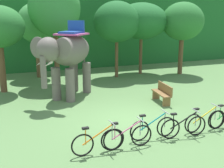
# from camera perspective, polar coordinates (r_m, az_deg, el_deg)

# --- Properties ---
(ground_plane) EXTENTS (80.00, 80.00, 0.00)m
(ground_plane) POSITION_cam_1_polar(r_m,az_deg,el_deg) (11.46, 3.49, -7.30)
(ground_plane) COLOR #567F47
(foliage_hedge) EXTENTS (36.00, 6.00, 6.36)m
(foliage_hedge) POSITION_cam_1_polar(r_m,az_deg,el_deg) (24.40, -10.61, 11.43)
(foliage_hedge) COLOR #1E6028
(foliage_hedge) RESTS_ON ground
(tree_center_left) EXTENTS (2.41, 2.41, 4.79)m
(tree_center_left) POSITION_cam_1_polar(r_m,az_deg,el_deg) (19.26, -14.77, 11.49)
(tree_center_left) COLOR brown
(tree_center_left) RESTS_ON ground
(tree_far_right) EXTENTS (2.95, 2.95, 6.00)m
(tree_far_right) POSITION_cam_1_polar(r_m,az_deg,el_deg) (17.13, -11.37, 14.46)
(tree_far_right) COLOR brown
(tree_far_right) RESTS_ON ground
(tree_left) EXTENTS (2.95, 2.95, 4.90)m
(tree_left) POSITION_cam_1_polar(r_m,az_deg,el_deg) (18.67, 0.95, 12.21)
(tree_left) COLOR brown
(tree_left) RESTS_ON ground
(tree_far_left) EXTENTS (3.50, 3.50, 4.83)m
(tree_far_left) POSITION_cam_1_polar(r_m,az_deg,el_deg) (19.87, 5.86, 12.29)
(tree_far_left) COLOR brown
(tree_far_left) RESTS_ON ground
(tree_center) EXTENTS (2.83, 2.83, 4.87)m
(tree_center) POSITION_cam_1_polar(r_m,az_deg,el_deg) (20.28, 13.83, 11.93)
(tree_center) COLOR brown
(tree_center) RESTS_ON ground
(elephant) EXTENTS (3.57, 3.78, 3.78)m
(elephant) POSITION_cam_1_polar(r_m,az_deg,el_deg) (14.20, -8.76, 5.91)
(elephant) COLOR #665E56
(elephant) RESTS_ON ground
(bike_orange) EXTENTS (1.71, 0.52, 0.92)m
(bike_orange) POSITION_cam_1_polar(r_m,az_deg,el_deg) (8.83, -2.74, -11.30)
(bike_orange) COLOR black
(bike_orange) RESTS_ON ground
(bike_pink) EXTENTS (1.71, 0.52, 0.92)m
(bike_pink) POSITION_cam_1_polar(r_m,az_deg,el_deg) (9.13, 2.94, -10.40)
(bike_pink) COLOR black
(bike_pink) RESTS_ON ground
(bike_teal) EXTENTS (1.71, 0.52, 0.92)m
(bike_teal) POSITION_cam_1_polar(r_m,az_deg,el_deg) (9.86, 8.10, -8.62)
(bike_teal) COLOR black
(bike_teal) RESTS_ON ground
(bike_black) EXTENTS (1.71, 0.52, 0.92)m
(bike_black) POSITION_cam_1_polar(r_m,az_deg,el_deg) (10.18, 14.01, -8.19)
(bike_black) COLOR black
(bike_black) RESTS_ON ground
(bike_yellow) EXTENTS (1.71, 0.52, 0.92)m
(bike_yellow) POSITION_cam_1_polar(r_m,az_deg,el_deg) (10.91, 17.90, -6.94)
(bike_yellow) COLOR black
(bike_yellow) RESTS_ON ground
(wooden_bench) EXTENTS (0.57, 1.54, 0.89)m
(wooden_bench) POSITION_cam_1_polar(r_m,az_deg,el_deg) (13.81, 10.01, -1.69)
(wooden_bench) COLOR brown
(wooden_bench) RESTS_ON ground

